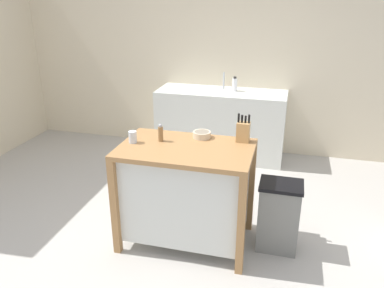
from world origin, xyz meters
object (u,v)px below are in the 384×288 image
(sink_faucet, at_px, (224,81))
(bottle_hand_soap, at_px, (235,84))
(pepper_grinder, at_px, (161,133))
(drinking_cup, at_px, (133,137))
(trash_bin, at_px, (279,216))
(kitchen_island, at_px, (186,190))
(bowl_ceramic_small, at_px, (202,134))
(knife_block, at_px, (243,131))

(sink_faucet, xyz_separation_m, bottle_hand_soap, (0.16, -0.08, -0.02))
(pepper_grinder, distance_m, bottle_hand_soap, 2.00)
(drinking_cup, xyz_separation_m, trash_bin, (1.26, 0.11, -0.65))
(kitchen_island, height_order, pepper_grinder, pepper_grinder)
(pepper_grinder, relative_size, sink_faucet, 0.71)
(bowl_ceramic_small, relative_size, sink_faucet, 0.72)
(kitchen_island, bearing_deg, sink_faucet, 92.03)
(trash_bin, bearing_deg, bottle_hand_soap, 110.05)
(bottle_hand_soap, bearing_deg, sink_faucet, 152.34)
(knife_block, relative_size, bottle_hand_soap, 1.30)
(bowl_ceramic_small, distance_m, pepper_grinder, 0.37)
(bowl_ceramic_small, height_order, trash_bin, bowl_ceramic_small)
(bowl_ceramic_small, distance_m, bottle_hand_soap, 1.80)
(kitchen_island, height_order, knife_block, knife_block)
(kitchen_island, relative_size, bottle_hand_soap, 5.91)
(trash_bin, bearing_deg, pepper_grinder, -178.95)
(pepper_grinder, distance_m, trash_bin, 1.24)
(pepper_grinder, relative_size, trash_bin, 0.25)
(knife_block, height_order, pepper_grinder, knife_block)
(bottle_hand_soap, bearing_deg, kitchen_island, -92.37)
(knife_block, distance_m, drinking_cup, 0.94)
(knife_block, xyz_separation_m, pepper_grinder, (-0.68, -0.17, -0.02))
(knife_block, xyz_separation_m, bowl_ceramic_small, (-0.36, -0.00, -0.06))
(bowl_ceramic_small, bearing_deg, bottle_hand_soap, 89.73)
(drinking_cup, distance_m, sink_faucet, 2.19)
(knife_block, height_order, sink_faucet, knife_block)
(pepper_grinder, bearing_deg, drinking_cup, -156.91)
(bowl_ceramic_small, height_order, pepper_grinder, pepper_grinder)
(kitchen_island, relative_size, trash_bin, 1.77)
(bowl_ceramic_small, relative_size, trash_bin, 0.25)
(drinking_cup, height_order, bottle_hand_soap, bottle_hand_soap)
(trash_bin, xyz_separation_m, bottle_hand_soap, (-0.71, 1.95, 0.67))
(knife_block, bearing_deg, bowl_ceramic_small, -179.74)
(kitchen_island, relative_size, drinking_cup, 11.01)
(trash_bin, bearing_deg, drinking_cup, -174.91)
(knife_block, bearing_deg, kitchen_island, -150.28)
(trash_bin, bearing_deg, kitchen_island, -173.14)
(bowl_ceramic_small, bearing_deg, drinking_cup, -153.90)
(kitchen_island, xyz_separation_m, sink_faucet, (-0.08, 2.13, 0.50))
(pepper_grinder, xyz_separation_m, trash_bin, (1.04, 0.02, -0.67))
(drinking_cup, height_order, pepper_grinder, pepper_grinder)
(bowl_ceramic_small, distance_m, trash_bin, 0.97)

